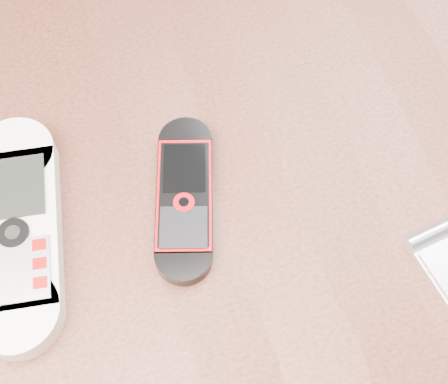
% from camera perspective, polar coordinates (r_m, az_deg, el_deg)
% --- Properties ---
extents(table, '(1.20, 0.80, 0.75)m').
position_cam_1_polar(table, '(0.55, -0.49, -5.67)').
color(table, black).
rests_on(table, ground).
extents(nokia_white, '(0.09, 0.19, 0.02)m').
position_cam_1_polar(nokia_white, '(0.46, -18.39, -3.28)').
color(nokia_white, silver).
rests_on(nokia_white, table).
extents(nokia_black_red, '(0.08, 0.14, 0.01)m').
position_cam_1_polar(nokia_black_red, '(0.45, -3.63, -0.43)').
color(nokia_black_red, black).
rests_on(nokia_black_red, table).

